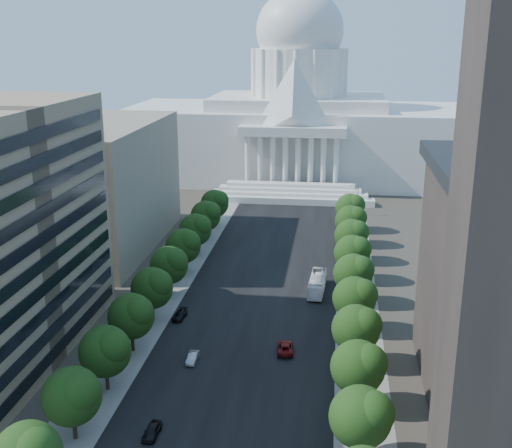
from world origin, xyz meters
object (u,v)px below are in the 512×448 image
at_px(car_silver, 193,358).
at_px(car_red, 285,348).
at_px(car_dark_a, 152,431).
at_px(city_bus, 317,284).
at_px(car_dark_b, 180,315).

xyz_separation_m(car_silver, car_red, (14.30, 5.11, 0.08)).
bearing_deg(car_dark_a, car_red, 61.27).
bearing_deg(car_red, car_dark_a, 53.86).
bearing_deg(car_dark_a, city_bus, 71.79).
bearing_deg(car_dark_b, car_red, -21.98).
relative_size(car_red, city_bus, 0.45).
height_order(car_dark_b, city_bus, city_bus).
bearing_deg(car_dark_a, car_silver, 89.94).
xyz_separation_m(car_dark_b, city_bus, (24.44, 15.98, 1.04)).
distance_m(car_dark_a, car_red, 29.28).
relative_size(car_dark_b, city_bus, 0.38).
bearing_deg(car_dark_b, city_bus, 38.31).
bearing_deg(city_bus, car_silver, -117.44).
bearing_deg(car_silver, car_red, 20.76).
xyz_separation_m(car_dark_a, city_bus, (19.48, 51.33, 0.96)).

